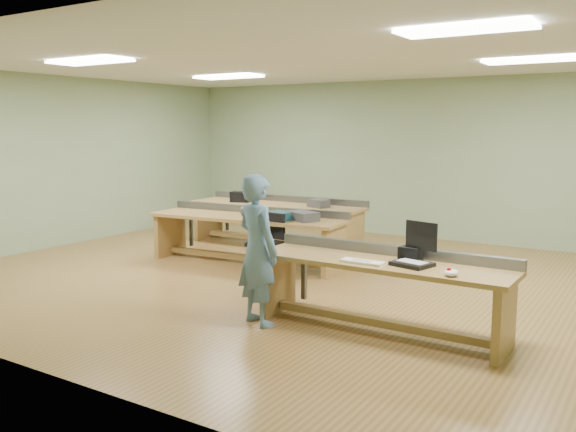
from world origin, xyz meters
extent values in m
plane|color=olive|center=(0.00, 0.00, 0.00)|extent=(10.00, 10.00, 0.00)
plane|color=silver|center=(0.00, 0.00, 3.00)|extent=(10.00, 10.00, 0.00)
cube|color=#8AA37B|center=(0.00, 4.00, 1.50)|extent=(10.00, 0.04, 3.00)
cube|color=#8AA37B|center=(0.00, -4.00, 1.50)|extent=(10.00, 0.04, 3.00)
cube|color=#8AA37B|center=(-5.00, 0.00, 1.50)|extent=(0.04, 8.00, 3.00)
cube|color=white|center=(-2.50, -1.50, 2.97)|extent=(1.20, 0.50, 0.03)
cube|color=white|center=(-2.50, 1.50, 2.97)|extent=(1.20, 0.50, 0.03)
cube|color=white|center=(2.50, -1.50, 2.97)|extent=(1.20, 0.50, 0.03)
cube|color=white|center=(2.50, 1.50, 2.97)|extent=(1.20, 0.50, 0.03)
cube|color=#A27F44|center=(1.71, -1.47, 0.72)|extent=(2.72, 0.75, 0.05)
cube|color=#A27F44|center=(0.46, -1.46, 0.35)|extent=(0.09, 0.62, 0.70)
cube|color=#A27F44|center=(2.97, -1.48, 0.35)|extent=(0.09, 0.62, 0.70)
cube|color=#A27F44|center=(1.71, -1.47, 0.10)|extent=(2.41, 0.13, 0.08)
cube|color=#55585D|center=(1.72, -1.15, 0.81)|extent=(2.71, 0.11, 0.11)
cube|color=#A27F44|center=(-1.32, 0.37, 0.72)|extent=(3.20, 1.11, 0.05)
cube|color=#A27F44|center=(-2.78, 0.24, 0.35)|extent=(0.15, 0.74, 0.70)
cube|color=#A27F44|center=(0.14, 0.51, 0.35)|extent=(0.15, 0.74, 0.70)
cube|color=#A27F44|center=(-1.32, 0.37, 0.10)|extent=(2.83, 0.35, 0.08)
cube|color=#55585D|center=(-1.35, 0.75, 0.81)|extent=(3.13, 0.36, 0.11)
cube|color=#A27F44|center=(-1.76, 1.86, 0.72)|extent=(3.26, 0.92, 0.05)
cube|color=#A27F44|center=(-3.28, 1.83, 0.35)|extent=(0.09, 0.77, 0.70)
cube|color=#A27F44|center=(-0.23, 1.88, 0.35)|extent=(0.09, 0.77, 0.70)
cube|color=#A27F44|center=(-1.76, 1.86, 0.10)|extent=(2.95, 0.15, 0.08)
cube|color=#55585D|center=(-1.76, 2.25, 0.81)|extent=(3.25, 0.13, 0.11)
imported|color=#6285A1|center=(0.51, -1.92, 0.81)|extent=(0.69, 0.58, 1.62)
cube|color=black|center=(2.07, -1.51, 0.77)|extent=(0.42, 0.38, 0.04)
cube|color=black|center=(2.11, -1.37, 1.03)|extent=(0.35, 0.11, 0.28)
cube|color=white|center=(1.61, -1.66, 0.76)|extent=(0.45, 0.15, 0.03)
ellipsoid|color=white|center=(2.53, -1.71, 0.78)|extent=(0.14, 0.16, 0.06)
cube|color=black|center=(1.98, -1.33, 0.82)|extent=(0.23, 0.16, 0.15)
cylinder|color=black|center=(-0.67, -0.08, 0.22)|extent=(0.06, 0.06, 0.43)
cube|color=black|center=(-0.67, -0.08, 0.45)|extent=(0.45, 0.45, 0.06)
cube|color=black|center=(-0.65, 0.12, 0.69)|extent=(0.40, 0.08, 0.38)
cylinder|color=black|center=(-0.67, -0.08, 0.03)|extent=(0.51, 0.51, 0.06)
cube|color=#153C46|center=(-0.65, 0.32, 0.81)|extent=(0.41, 0.34, 0.12)
cube|color=#38383B|center=(-0.36, 0.46, 0.81)|extent=(0.56, 0.47, 0.13)
imported|color=#38383B|center=(-1.37, 0.39, 0.80)|extent=(0.12, 0.12, 0.09)
cylinder|color=silver|center=(-1.44, 0.45, 0.81)|extent=(0.09, 0.09, 0.12)
cube|color=black|center=(-2.46, 1.76, 0.85)|extent=(0.39, 0.33, 0.19)
cube|color=#38383B|center=(-0.89, 1.88, 0.82)|extent=(0.39, 0.34, 0.13)
camera|label=1|loc=(4.16, -7.12, 2.10)|focal=38.00mm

